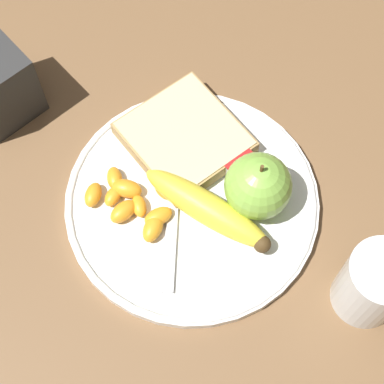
{
  "coord_description": "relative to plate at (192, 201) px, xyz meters",
  "views": [
    {
      "loc": [
        0.21,
        -0.19,
        0.64
      ],
      "look_at": [
        0.0,
        0.0,
        0.03
      ],
      "focal_mm": 60.0,
      "sensor_mm": 36.0,
      "label": 1
    }
  ],
  "objects": [
    {
      "name": "orange_segment_4",
      "position": [
        -0.04,
        -0.07,
        0.01
      ],
      "size": [
        0.02,
        0.03,
        0.02
      ],
      "color": "orange",
      "rests_on": "plate"
    },
    {
      "name": "orange_segment_0",
      "position": [
        -0.01,
        -0.04,
        0.01
      ],
      "size": [
        0.03,
        0.03,
        0.02
      ],
      "color": "orange",
      "rests_on": "plate"
    },
    {
      "name": "orange_segment_5",
      "position": [
        -0.05,
        -0.05,
        0.01
      ],
      "size": [
        0.04,
        0.04,
        0.02
      ],
      "color": "orange",
      "rests_on": "plate"
    },
    {
      "name": "orange_segment_6",
      "position": [
        -0.07,
        -0.05,
        0.01
      ],
      "size": [
        0.03,
        0.03,
        0.02
      ],
      "color": "orange",
      "rests_on": "plate"
    },
    {
      "name": "juice_glass",
      "position": [
        0.19,
        0.06,
        0.03
      ],
      "size": [
        0.07,
        0.07,
        0.09
      ],
      "color": "silver",
      "rests_on": "ground_plane"
    },
    {
      "name": "ground_plane",
      "position": [
        0.0,
        0.0,
        -0.01
      ],
      "size": [
        3.0,
        3.0,
        0.0
      ],
      "primitive_type": "plane",
      "color": "brown"
    },
    {
      "name": "orange_segment_3",
      "position": [
        -0.07,
        -0.08,
        0.01
      ],
      "size": [
        0.03,
        0.03,
        0.02
      ],
      "color": "orange",
      "rests_on": "plate"
    },
    {
      "name": "orange_segment_1",
      "position": [
        -0.03,
        -0.02,
        0.01
      ],
      "size": [
        0.03,
        0.02,
        0.02
      ],
      "color": "orange",
      "rests_on": "plate"
    },
    {
      "name": "plate",
      "position": [
        0.0,
        0.0,
        0.0
      ],
      "size": [
        0.27,
        0.27,
        0.01
      ],
      "color": "white",
      "rests_on": "ground_plane"
    },
    {
      "name": "apple",
      "position": [
        0.05,
        0.05,
        0.04
      ],
      "size": [
        0.07,
        0.07,
        0.08
      ],
      "color": "#84BC47",
      "rests_on": "plate"
    },
    {
      "name": "fork",
      "position": [
        -0.01,
        -0.02,
        0.01
      ],
      "size": [
        0.14,
        0.13,
        0.0
      ],
      "rotation": [
        0.0,
        0.0,
        14.93
      ],
      "color": "silver",
      "rests_on": "plate"
    },
    {
      "name": "orange_segment_9",
      "position": [
        -0.0,
        -0.05,
        0.01
      ],
      "size": [
        0.03,
        0.04,
        0.02
      ],
      "color": "orange",
      "rests_on": "plate"
    },
    {
      "name": "orange_segment_8",
      "position": [
        -0.04,
        -0.0,
        0.01
      ],
      "size": [
        0.04,
        0.04,
        0.02
      ],
      "color": "orange",
      "rests_on": "plate"
    },
    {
      "name": "orange_segment_2",
      "position": [
        -0.06,
        -0.06,
        0.01
      ],
      "size": [
        0.02,
        0.03,
        0.01
      ],
      "color": "orange",
      "rests_on": "plate"
    },
    {
      "name": "orange_segment_7",
      "position": [
        -0.03,
        -0.05,
        0.01
      ],
      "size": [
        0.03,
        0.03,
        0.01
      ],
      "color": "orange",
      "rests_on": "plate"
    },
    {
      "name": "jam_packet",
      "position": [
        -0.0,
        0.06,
        0.01
      ],
      "size": [
        0.04,
        0.03,
        0.02
      ],
      "color": "white",
      "rests_on": "plate"
    },
    {
      "name": "banana",
      "position": [
        0.02,
        -0.0,
        0.02
      ],
      "size": [
        0.15,
        0.07,
        0.03
      ],
      "color": "yellow",
      "rests_on": "plate"
    },
    {
      "name": "bread_slice",
      "position": [
        -0.06,
        0.04,
        0.02
      ],
      "size": [
        0.13,
        0.12,
        0.02
      ],
      "color": "#AB8751",
      "rests_on": "plate"
    }
  ]
}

